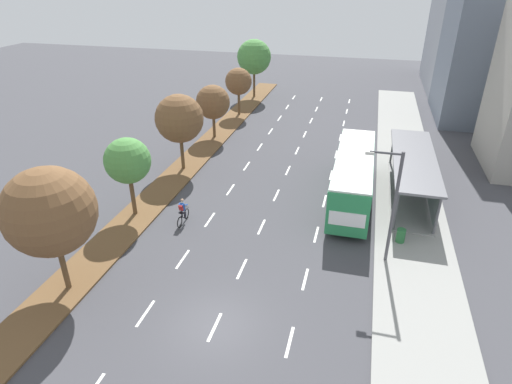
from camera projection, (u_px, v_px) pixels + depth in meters
The scene contains 20 objects.
ground_plane at pixel (216, 325), 19.80m from camera, with size 140.00×140.00×0.00m, color #424247.
median_strip at pixel (203, 150), 38.80m from camera, with size 2.60×52.00×0.12m, color brown.
sidewalk_right at pixel (405, 170), 34.86m from camera, with size 4.50×52.00×0.15m, color gray.
lane_divider_left at pixel (247, 166), 35.77m from camera, with size 0.14×46.40×0.01m.
lane_divider_center at pixel (288, 170), 34.99m from camera, with size 0.14×46.40×0.01m.
lane_divider_right at pixel (331, 175), 34.21m from camera, with size 0.14×46.40×0.01m.
bus_shelter at pixel (416, 173), 30.21m from camera, with size 2.90×11.52×2.86m.
bus at pixel (353, 173), 29.60m from camera, with size 2.54×11.29×3.37m.
cyclist at pixel (183, 212), 27.43m from camera, with size 0.46×1.82×1.71m.
median_tree_nearest at pixel (50, 212), 19.93m from camera, with size 4.32×4.32×6.64m.
median_tree_second at pixel (128, 161), 26.89m from camera, with size 2.93×2.93×5.28m.
median_tree_third at pixel (179, 119), 33.23m from camera, with size 3.78×3.78×6.08m.
median_tree_fourth at pixel (213, 102), 40.15m from camera, with size 3.19×3.19×5.01m.
median_tree_fifth at pixel (238, 82), 46.56m from camera, with size 2.90×2.90×5.09m.
median_tree_farthest at pixel (254, 57), 52.59m from camera, with size 4.17×4.17×6.99m.
streetlight at pixel (392, 201), 22.33m from camera, with size 1.91×0.24×6.50m.
trash_bin at pixel (401, 236), 25.41m from camera, with size 0.52×0.52×0.85m, color #286B38.
building_mid_right at pixel (480, 38), 43.88m from camera, with size 6.24×10.86×16.69m, color slate.
building_far_right at pixel (482, 3), 53.70m from camera, with size 10.33×15.30×21.74m, color #8E939E.
building_tall_right at pixel (454, 36), 59.84m from camera, with size 6.01×14.38×12.70m, color slate.
Camera 1 is at (5.52, -13.77, 14.61)m, focal length 30.10 mm.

